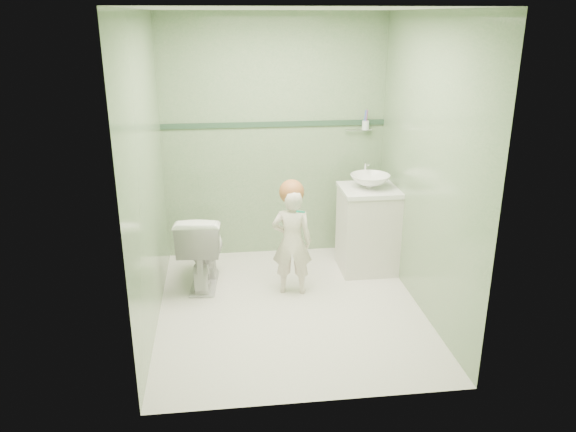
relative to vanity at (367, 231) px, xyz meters
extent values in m
plane|color=white|center=(-0.84, -0.70, -0.40)|extent=(2.50, 2.50, 0.00)
cube|color=gray|center=(-0.84, 0.55, 0.80)|extent=(2.20, 0.04, 2.40)
cube|color=gray|center=(-0.84, -1.95, 0.80)|extent=(2.20, 0.04, 2.40)
cube|color=gray|center=(-1.94, -0.70, 0.80)|extent=(0.04, 2.50, 2.40)
cube|color=gray|center=(0.26, -0.70, 0.80)|extent=(0.04, 2.50, 2.40)
plane|color=white|center=(-0.84, -0.70, 2.00)|extent=(2.50, 2.50, 0.00)
cube|color=#2C4A36|center=(-0.84, 0.54, 0.95)|extent=(2.20, 0.02, 0.05)
cube|color=silver|center=(0.00, 0.00, 0.00)|extent=(0.52, 0.50, 0.80)
cube|color=white|center=(0.00, 0.00, 0.41)|extent=(0.54, 0.52, 0.04)
imported|color=white|center=(0.00, 0.00, 0.49)|extent=(0.37, 0.37, 0.13)
cylinder|color=silver|center=(0.00, 0.20, 0.55)|extent=(0.03, 0.03, 0.18)
cylinder|color=silver|center=(0.00, 0.15, 0.63)|extent=(0.02, 0.12, 0.02)
cylinder|color=silver|center=(0.00, 0.50, 0.88)|extent=(0.26, 0.02, 0.02)
cylinder|color=silver|center=(0.06, 0.48, 0.93)|extent=(0.07, 0.07, 0.09)
cylinder|color=#CA3648|center=(0.07, 0.48, 1.00)|extent=(0.01, 0.01, 0.17)
cylinder|color=#7E55C3|center=(0.06, 0.47, 1.00)|extent=(0.01, 0.01, 0.17)
cylinder|color=#4461D8|center=(0.05, 0.48, 1.00)|extent=(0.01, 0.01, 0.17)
imported|color=white|center=(-1.58, -0.15, -0.04)|extent=(0.46, 0.73, 0.71)
imported|color=beige|center=(-0.79, -0.40, 0.08)|extent=(0.39, 0.29, 0.97)
sphere|color=#9F5E32|center=(-0.79, -0.37, 0.53)|extent=(0.22, 0.22, 0.22)
cylinder|color=#0B9370|center=(-0.73, -0.54, 0.41)|extent=(0.09, 0.12, 0.06)
cube|color=white|center=(-0.78, -0.48, 0.45)|extent=(0.03, 0.03, 0.02)
camera|label=1|loc=(-1.38, -4.93, 1.96)|focal=35.17mm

